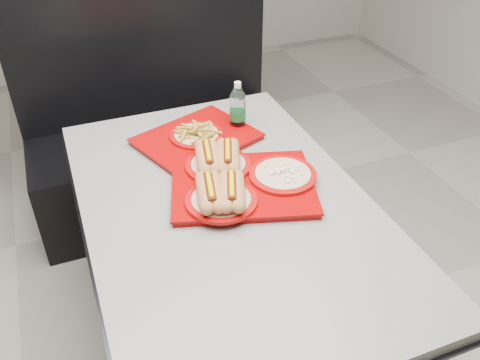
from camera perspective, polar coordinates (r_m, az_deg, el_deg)
name	(u,v)px	position (r m, az deg, el deg)	size (l,w,h in m)	color
ground	(230,347)	(2.19, -1.14, -18.20)	(6.00, 6.00, 0.00)	gray
diner_table	(228,241)	(1.75, -1.36, -6.85)	(0.92, 1.42, 0.75)	black
booth_bench	(156,135)	(2.72, -9.38, 4.96)	(1.30, 0.57, 1.35)	black
tray_near	(237,180)	(1.69, -0.37, 0.04)	(0.56, 0.49, 0.10)	#850304
tray_far	(197,136)	(1.95, -4.90, 4.90)	(0.51, 0.46, 0.08)	#850304
water_bottle	(238,109)	(2.00, -0.26, 7.93)	(0.06, 0.06, 0.20)	silver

